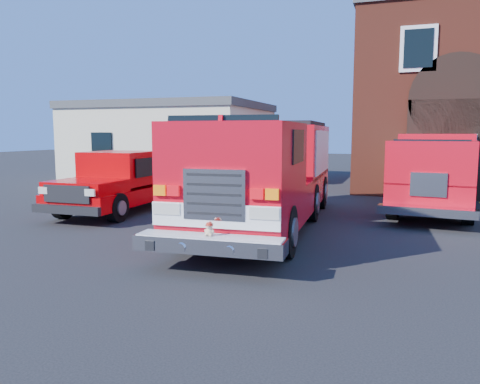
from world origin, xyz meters
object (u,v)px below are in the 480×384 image
(pickup_truck, at_px, (125,182))
(secondary_truck, at_px, (436,168))
(side_building, at_px, (173,141))
(fire_engine, at_px, (267,171))

(pickup_truck, relative_size, secondary_truck, 0.75)
(side_building, bearing_deg, pickup_truck, -71.49)
(secondary_truck, bearing_deg, fire_engine, -134.17)
(fire_engine, distance_m, pickup_truck, 5.53)
(fire_engine, relative_size, pickup_truck, 1.60)
(fire_engine, distance_m, secondary_truck, 6.85)
(pickup_truck, bearing_deg, side_building, 108.51)
(fire_engine, relative_size, secondary_truck, 1.20)
(pickup_truck, distance_m, secondary_truck, 10.90)
(pickup_truck, height_order, secondary_truck, secondary_truck)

